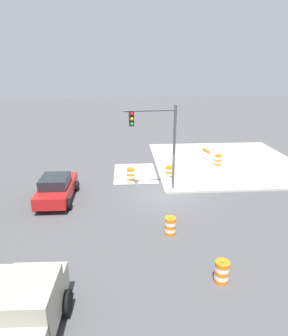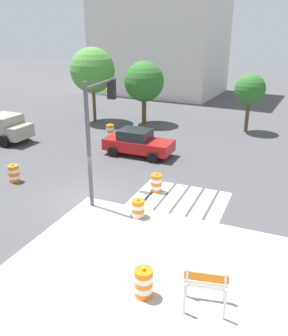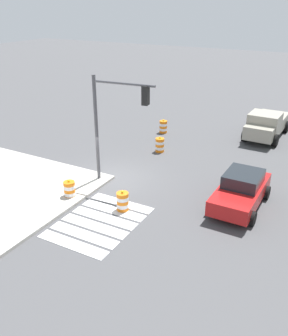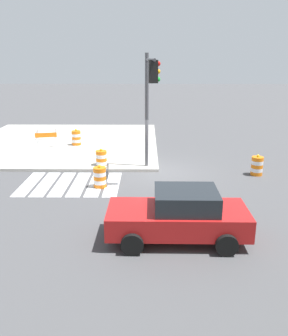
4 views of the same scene
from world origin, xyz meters
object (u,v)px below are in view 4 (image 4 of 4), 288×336
at_px(traffic_barrel_median_near, 257,166).
at_px(construction_barricade, 46,137).
at_px(traffic_barrel_on_sidewalk, 76,138).
at_px(traffic_light_pole, 149,93).
at_px(sports_car, 179,215).
at_px(traffic_barrel_near_corner, 100,177).
at_px(traffic_barrel_far_curb, 101,159).

bearing_deg(traffic_barrel_median_near, construction_barricade, -23.66).
height_order(traffic_barrel_on_sidewalk, traffic_light_pole, traffic_light_pole).
distance_m(sports_car, traffic_barrel_near_corner, 5.55).
xyz_separation_m(traffic_barrel_median_near, traffic_barrel_far_curb, (7.63, -1.10, 0.00)).
height_order(traffic_barrel_median_near, traffic_barrel_on_sidewalk, traffic_barrel_on_sidewalk).
relative_size(sports_car, traffic_barrel_far_curb, 4.23).
xyz_separation_m(traffic_barrel_far_curb, traffic_light_pole, (-2.44, 1.24, 3.46)).
distance_m(sports_car, traffic_light_pole, 7.03).
distance_m(traffic_barrel_near_corner, traffic_barrel_far_curb, 2.88).
bearing_deg(construction_barricade, traffic_barrel_on_sidewalk, -166.82).
bearing_deg(traffic_barrel_far_curb, sports_car, 113.96).
distance_m(traffic_barrel_median_near, traffic_barrel_on_sidewalk, 11.16).
bearing_deg(traffic_barrel_on_sidewalk, traffic_barrel_far_curb, 115.79).
bearing_deg(construction_barricade, traffic_barrel_near_corner, 121.42).
bearing_deg(sports_car, traffic_light_pole, -81.91).
bearing_deg(sports_car, traffic_barrel_median_near, -123.93).
bearing_deg(traffic_barrel_near_corner, traffic_barrel_median_near, -166.48).
bearing_deg(traffic_barrel_near_corner, traffic_barrel_far_curb, -84.36).
relative_size(sports_car, traffic_barrel_on_sidewalk, 4.23).
xyz_separation_m(traffic_barrel_near_corner, traffic_light_pole, (-2.16, -1.63, 3.46)).
relative_size(traffic_barrel_median_near, construction_barricade, 0.75).
relative_size(traffic_barrel_near_corner, traffic_light_pole, 0.19).
height_order(traffic_barrel_on_sidewalk, construction_barricade, traffic_barrel_on_sidewalk).
distance_m(traffic_barrel_near_corner, traffic_barrel_median_near, 7.55).
xyz_separation_m(traffic_barrel_near_corner, traffic_barrel_on_sidewalk, (2.39, -7.22, 0.15)).
height_order(traffic_barrel_far_curb, construction_barricade, construction_barricade).
height_order(traffic_barrel_near_corner, traffic_barrel_far_curb, same).
bearing_deg(sports_car, traffic_barrel_near_corner, -56.63).
height_order(sports_car, construction_barricade, sports_car).
xyz_separation_m(construction_barricade, traffic_light_pole, (-6.31, 5.18, 3.19)).
distance_m(sports_car, traffic_barrel_median_near, 7.71).
relative_size(traffic_barrel_far_curb, traffic_barrel_on_sidewalk, 1.00).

